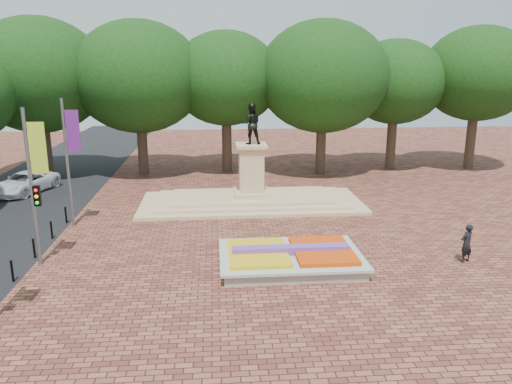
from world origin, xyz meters
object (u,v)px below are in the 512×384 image
at_px(flower_bed, 291,257).
at_px(pedestrian, 467,243).
at_px(monument, 251,191).
at_px(van, 25,183).

relative_size(flower_bed, pedestrian, 3.51).
bearing_deg(flower_bed, pedestrian, -1.90).
bearing_deg(monument, pedestrian, -48.76).
bearing_deg(flower_bed, monument, 95.87).
relative_size(flower_bed, monument, 0.45).
bearing_deg(pedestrian, monument, -73.04).
xyz_separation_m(flower_bed, pedestrian, (7.97, -0.26, 0.52)).
xyz_separation_m(monument, van, (-15.44, 4.18, -0.16)).
bearing_deg(flower_bed, van, 139.27).
xyz_separation_m(van, pedestrian, (24.44, -14.44, 0.17)).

